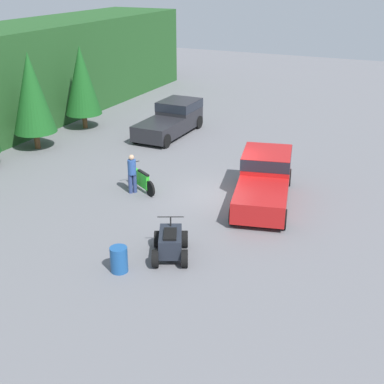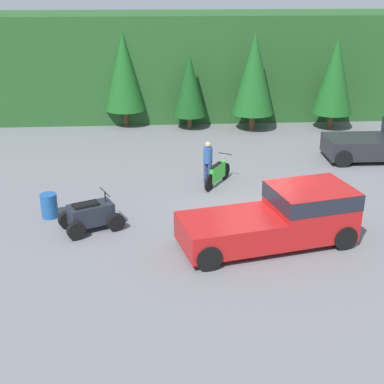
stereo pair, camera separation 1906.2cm
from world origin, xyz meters
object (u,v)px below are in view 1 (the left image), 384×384
at_px(rider_person, 132,172).
at_px(steel_barrel, 119,259).
at_px(quad_atv, 170,243).
at_px(dirt_bike, 142,180).
at_px(pickup_truck_red, 265,177).
at_px(pickup_truck_second, 173,118).

xyz_separation_m(rider_person, steel_barrel, (-5.92, -2.99, -0.52)).
distance_m(quad_atv, rider_person, 5.97).
relative_size(dirt_bike, quad_atv, 0.85).
bearing_deg(dirt_bike, steel_barrel, 145.21).
relative_size(rider_person, steel_barrel, 2.02).
relative_size(pickup_truck_red, rider_person, 3.29).
xyz_separation_m(pickup_truck_second, steel_barrel, (-14.86, -5.49, -0.51)).
bearing_deg(pickup_truck_second, pickup_truck_red, -130.70).
bearing_deg(dirt_bike, quad_atv, 160.79).
bearing_deg(rider_person, pickup_truck_red, -117.90).
height_order(dirt_bike, quad_atv, quad_atv).
distance_m(dirt_bike, quad_atv, 6.08).
relative_size(pickup_truck_red, dirt_bike, 2.99).
bearing_deg(pickup_truck_second, quad_atv, -152.79).
bearing_deg(dirt_bike, pickup_truck_red, -132.33).
bearing_deg(steel_barrel, rider_person, 26.76).
xyz_separation_m(pickup_truck_red, quad_atv, (-6.22, 1.38, -0.45)).
relative_size(dirt_bike, rider_person, 1.10).
xyz_separation_m(pickup_truck_second, dirt_bike, (-8.55, -2.74, -0.47)).
bearing_deg(pickup_truck_second, steel_barrel, -158.89).
distance_m(pickup_truck_second, steel_barrel, 15.85).
xyz_separation_m(pickup_truck_red, dirt_bike, (-1.50, 5.22, -0.47)).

